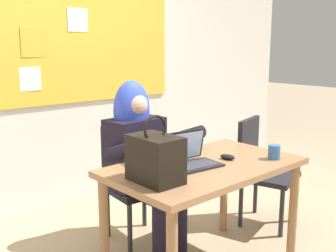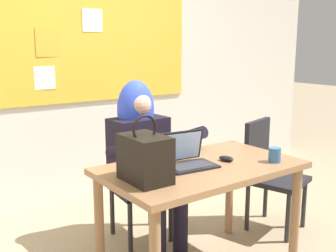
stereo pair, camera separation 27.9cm
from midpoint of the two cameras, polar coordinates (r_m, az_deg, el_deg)
name	(u,v)px [view 2 (the right image)]	position (r m, az deg, el deg)	size (l,w,h in m)	color
wall_back_bulletin	(78,57)	(4.00, -10.46, 9.37)	(6.44, 1.99, 2.71)	silver
desk_main	(201,180)	(2.65, 7.68, -7.50)	(1.27, 0.76, 0.74)	#8E6642
chair_at_desk	(136,175)	(3.21, -2.02, -6.86)	(0.46, 0.46, 0.88)	black
person_costumed	(144,150)	(3.04, -0.79, -3.36)	(0.61, 0.62, 1.23)	black
laptop	(187,158)	(2.58, 5.79, -4.53)	(0.34, 0.27, 0.21)	black
computer_mouse	(226,159)	(2.72, 11.05, -4.51)	(0.06, 0.10, 0.03)	black
handbag	(145,158)	(2.26, 0.30, -4.51)	(0.20, 0.30, 0.38)	black
coffee_mug	(275,155)	(2.77, 17.46, -3.89)	(0.08, 0.08, 0.10)	#336099
chair_extra_corner	(268,169)	(3.48, 16.07, -5.81)	(0.52, 0.52, 0.89)	black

